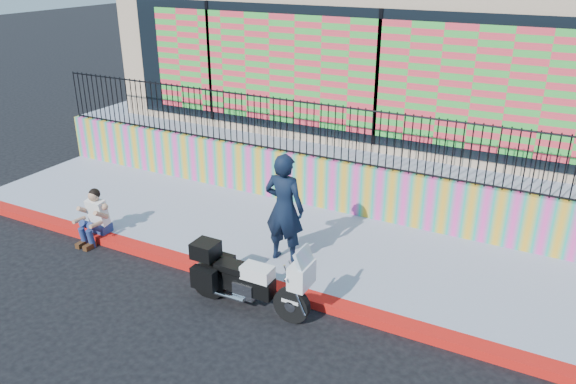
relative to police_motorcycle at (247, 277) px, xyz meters
The scene contains 10 objects.
ground 0.87m from the police_motorcycle, 58.68° to the left, with size 90.00×90.00×0.00m, color black.
red_curb 0.82m from the police_motorcycle, 58.68° to the left, with size 16.00×0.30×0.15m, color red.
sidewalk 2.30m from the police_motorcycle, 81.09° to the left, with size 16.00×3.00×0.15m, color #949BB2.
mural_wall 3.84m from the police_motorcycle, 84.79° to the left, with size 16.00×0.20×1.10m, color #FA41AC.
metal_fence 4.05m from the police_motorcycle, 84.79° to the left, with size 15.80×0.04×1.20m, color black, non-canonical shape.
elevated_platform 8.93m from the police_motorcycle, 87.76° to the left, with size 16.00×10.00×1.25m, color #949BB2.
storefront_building 9.12m from the police_motorcycle, 87.71° to the left, with size 14.00×8.06×4.00m.
police_motorcycle is the anchor object (origin of this frame).
police_officer 1.54m from the police_motorcycle, 93.32° to the left, with size 0.73×0.48×2.01m, color black.
seated_man 3.84m from the police_motorcycle, behind, with size 0.54×0.71×1.06m.
Camera 1 is at (3.77, -6.98, 5.25)m, focal length 35.00 mm.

